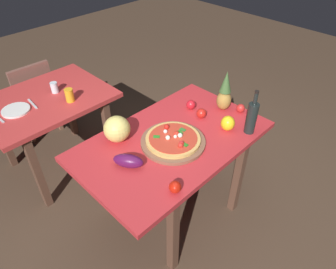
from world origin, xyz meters
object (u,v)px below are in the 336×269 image
Objects in this scene: dining_chair at (33,95)px; pineapple_left at (225,93)px; display_table at (172,148)px; bell_pepper at (228,123)px; tomato_beside_pepper at (201,113)px; eggplant at (128,161)px; background_table at (48,109)px; pizza_board at (173,142)px; drinking_glass_water at (54,87)px; pizza at (173,139)px; knife_utensil at (33,104)px; wine_bottle at (252,117)px; tomato_by_bottle at (175,187)px; tomato_at_corner at (191,105)px; melon at (117,129)px; tomato_near_board at (241,108)px; dinner_plate at (16,110)px; drinking_glass_juice at (69,95)px.

pineapple_left is at bearing 115.64° from dining_chair.
bell_pepper reaches higher than display_table.
tomato_beside_pepper reaches higher than display_table.
eggplant reaches higher than dining_chair.
background_table is 1.25m from pizza_board.
pineapple_left is 1.46m from drinking_glass_water.
pizza is 1.26m from knife_utensil.
pizza reaches higher than tomato_beside_pepper.
wine_bottle reaches higher than eggplant.
background_table is 14.04× the size of tomato_by_bottle.
drinking_glass_water is (-0.64, 1.01, 0.01)m from tomato_at_corner.
bell_pepper is (0.75, -1.36, 0.16)m from background_table.
pineapple_left is at bearing 43.74° from bell_pepper.
melon is at bearing -71.20° from knife_utensil.
pizza is 0.46m from tomato_at_corner.
pizza_board is 0.38m from tomato_beside_pepper.
pizza_board is 0.37m from eggplant.
tomato_near_board is at bearing -63.63° from pineapple_left.
drinking_glass_water is (-0.82, 1.20, -0.10)m from pineapple_left.
pizza is 0.40m from melon.
background_table is at bearing 108.12° from display_table.
tomato_by_bottle reaches higher than dinner_plate.
drinking_glass_juice is at bearing -24.89° from dinner_plate.
dining_chair is at bearing 74.78° from knife_utensil.
tomato_by_bottle is (-0.90, -0.33, -0.11)m from pineapple_left.
pizza is at bearing 148.16° from wine_bottle.
display_table is at bearing 99.50° from dining_chair.
drinking_glass_juice is (-0.21, 0.99, 0.02)m from pizza.
display_table is 1.21m from background_table.
wine_bottle is at bearing -64.66° from drinking_glass_water.
knife_utensil is at bearing 104.09° from melon.
display_table is 0.65m from tomato_near_board.
melon is (-0.73, 0.61, -0.04)m from wine_bottle.
dinner_plate is (-0.30, 1.49, -0.03)m from tomato_by_bottle.
pizza is at bearing -51.35° from melon.
tomato_beside_pepper is 1.39m from knife_utensil.
bell_pepper reaches higher than drinking_glass_water.
display_table is at bearing 150.51° from bell_pepper.
melon reaches higher than background_table.
eggplant is at bearing -78.07° from dinner_plate.
tomato_at_corner reaches higher than knife_utensil.
pizza_board is at bearing -79.26° from drinking_glass_water.
tomato_at_corner is 1.41m from dinner_plate.
pineapple_left is at bearing -45.84° from tomato_at_corner.
dinner_plate is at bearing 135.90° from pineapple_left.
pizza is 3.38× the size of bell_pepper.
dinner_plate is at bearing 117.20° from pizza.
bell_pepper is (0.40, -0.17, 0.04)m from pizza_board.
display_table is 0.42m from eggplant.
tomato_near_board is (0.66, -0.11, 0.02)m from pizza_board.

